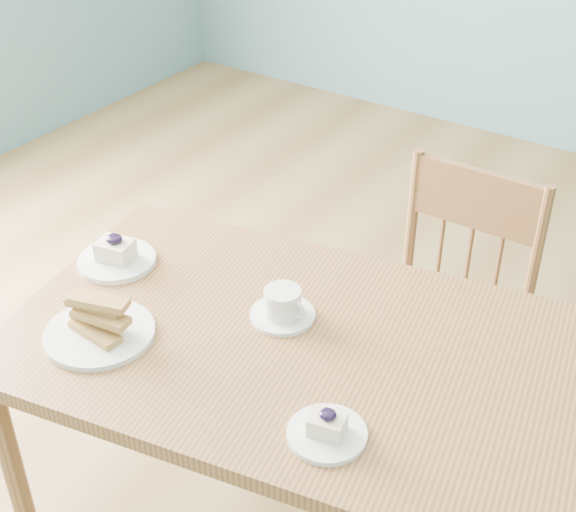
{
  "coord_description": "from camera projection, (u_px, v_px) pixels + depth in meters",
  "views": [
    {
      "loc": [
        0.55,
        -1.15,
        1.71
      ],
      "look_at": [
        -0.19,
        -0.04,
        0.82
      ],
      "focal_mm": 50.0,
      "sensor_mm": 36.0,
      "label": 1
    }
  ],
  "objects": [
    {
      "name": "room",
      "position": [
        402.0,
        2.0,
        1.25
      ],
      "size": [
        5.01,
        5.01,
        2.71
      ],
      "color": "olive",
      "rests_on": "ground"
    },
    {
      "name": "dining_table",
      "position": [
        309.0,
        370.0,
        1.65
      ],
      "size": [
        1.35,
        0.92,
        0.67
      ],
      "rotation": [
        0.0,
        0.0,
        0.18
      ],
      "color": "#9C623B",
      "rests_on": "ground"
    },
    {
      "name": "dining_chair",
      "position": [
        443.0,
        323.0,
        2.08
      ],
      "size": [
        0.37,
        0.36,
        0.82
      ],
      "rotation": [
        0.0,
        0.0,
        -0.0
      ],
      "color": "#9C623B",
      "rests_on": "ground"
    },
    {
      "name": "cheesecake_plate_near",
      "position": [
        327.0,
        430.0,
        1.4
      ],
      "size": [
        0.14,
        0.14,
        0.06
      ],
      "rotation": [
        0.0,
        0.0,
        0.21
      ],
      "color": "silver",
      "rests_on": "dining_table"
    },
    {
      "name": "cheesecake_plate_far",
      "position": [
        116.0,
        256.0,
        1.85
      ],
      "size": [
        0.18,
        0.18,
        0.08
      ],
      "rotation": [
        0.0,
        0.0,
        0.21
      ],
      "color": "silver",
      "rests_on": "dining_table"
    },
    {
      "name": "coffee_cup",
      "position": [
        283.0,
        306.0,
        1.68
      ],
      "size": [
        0.14,
        0.14,
        0.07
      ],
      "rotation": [
        0.0,
        0.0,
        -0.13
      ],
      "color": "silver",
      "rests_on": "dining_table"
    },
    {
      "name": "biscotti_plate",
      "position": [
        98.0,
        325.0,
        1.63
      ],
      "size": [
        0.23,
        0.23,
        0.09
      ],
      "rotation": [
        0.0,
        0.0,
        -0.04
      ],
      "color": "silver",
      "rests_on": "dining_table"
    }
  ]
}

